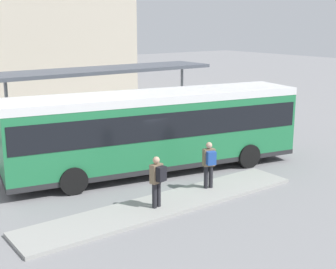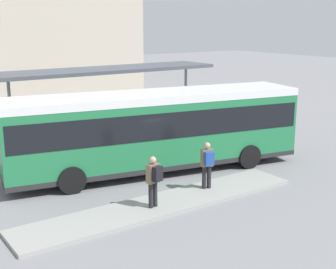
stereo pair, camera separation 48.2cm
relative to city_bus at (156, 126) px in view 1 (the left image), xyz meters
name	(u,v)px [view 1 (the left image)]	position (x,y,z in m)	size (l,w,h in m)	color
ground_plane	(156,171)	(-0.01, 0.00, -1.92)	(120.00, 120.00, 0.00)	gray
curb_island	(167,204)	(-1.87, -3.28, -1.86)	(10.37, 1.80, 0.12)	#9E9E99
city_bus	(156,126)	(0.00, 0.00, 0.00)	(12.39, 4.81, 3.29)	#237A47
pedestrian_waiting	(157,179)	(-2.37, -3.46, -0.81)	(0.46, 0.50, 1.72)	#232328
pedestrian_companion	(209,162)	(0.18, -3.08, -0.81)	(0.48, 0.52, 1.72)	#232328
bicycle_white	(253,121)	(9.51, 3.65, -1.58)	(0.48, 1.54, 0.67)	black
bicycle_blue	(243,118)	(9.44, 4.36, -1.54)	(0.48, 1.73, 0.75)	black
bicycle_green	(239,116)	(9.73, 5.06, -1.53)	(0.48, 1.77, 0.77)	black
station_shelter	(104,71)	(1.27, 6.57, 1.62)	(12.18, 2.81, 3.67)	#4C515B
potted_planter_near_shelter	(94,136)	(-0.66, 4.23, -1.17)	(0.94, 0.94, 1.42)	slate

